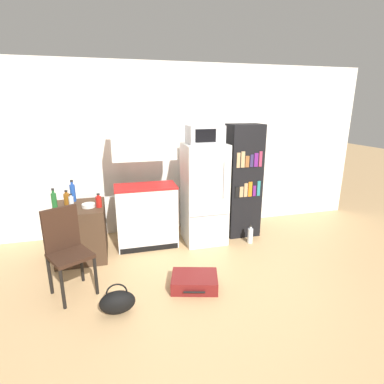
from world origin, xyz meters
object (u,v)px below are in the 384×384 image
at_px(side_table, 81,231).
at_px(bookshelf, 243,181).
at_px(bottle_clear_short, 71,201).
at_px(water_bottle_front, 250,235).
at_px(chair, 66,244).
at_px(handbag, 117,302).
at_px(bottle_green_tall, 54,201).
at_px(bowl, 89,205).
at_px(bottle_amber_beer, 67,199).
at_px(microwave, 205,134).
at_px(bottle_ketchup_red, 99,201).
at_px(suitcase_large_flat, 195,281).
at_px(kitchen_hutch, 146,191).
at_px(bottle_blue_soda, 73,192).
at_px(refrigerator, 204,194).

relative_size(side_table, bookshelf, 0.42).
bearing_deg(bottle_clear_short, water_bottle_front, -4.58).
distance_m(chair, handbag, 0.87).
distance_m(bottle_green_tall, bowl, 0.42).
height_order(side_table, bowl, bowl).
height_order(side_table, bottle_clear_short, bottle_clear_short).
height_order(side_table, bottle_green_tall, bottle_green_tall).
xyz_separation_m(bookshelf, bottle_amber_beer, (-2.60, -0.11, -0.06)).
height_order(microwave, chair, microwave).
xyz_separation_m(microwave, bottle_ketchup_red, (-1.51, -0.18, -0.82)).
bearing_deg(chair, bowl, 45.33).
bearing_deg(bowl, bottle_clear_short, 161.64).
height_order(microwave, bowl, microwave).
distance_m(side_table, bottle_ketchup_red, 0.54).
xyz_separation_m(bottle_ketchup_red, suitcase_large_flat, (1.04, -1.02, -0.74)).
relative_size(bottle_clear_short, suitcase_large_flat, 0.29).
height_order(kitchen_hutch, bottle_amber_beer, kitchen_hutch).
distance_m(side_table, bottle_green_tall, 0.57).
height_order(bottle_blue_soda, suitcase_large_flat, bottle_blue_soda).
bearing_deg(bowl, kitchen_hutch, 15.11).
distance_m(refrigerator, bookshelf, 0.69).
bearing_deg(handbag, bookshelf, 37.11).
relative_size(bottle_ketchup_red, chair, 0.19).
bearing_deg(chair, bottle_amber_beer, 65.56).
bearing_deg(suitcase_large_flat, bowl, 153.85).
distance_m(side_table, bowl, 0.43).
bearing_deg(chair, side_table, 56.20).
bearing_deg(kitchen_hutch, bottle_amber_beer, -176.10).
bearing_deg(handbag, refrigerator, 46.67).
height_order(microwave, bottle_ketchup_red, microwave).
bearing_deg(bookshelf, water_bottle_front, -91.12).
bearing_deg(handbag, bowl, 103.13).
distance_m(bookshelf, bottle_blue_soda, 2.54).
bearing_deg(bottle_green_tall, bookshelf, 5.43).
relative_size(bottle_ketchup_red, bottle_amber_beer, 0.87).
relative_size(side_table, bottle_blue_soda, 2.41).
height_order(bottle_blue_soda, chair, bottle_blue_soda).
xyz_separation_m(microwave, bottle_blue_soda, (-1.87, 0.18, -0.77)).
bearing_deg(bottle_amber_beer, chair, -85.48).
distance_m(microwave, bottle_green_tall, 2.21).
xyz_separation_m(side_table, kitchen_hutch, (0.92, 0.13, 0.48)).
xyz_separation_m(side_table, suitcase_large_flat, (1.31, -1.14, -0.29)).
distance_m(bottle_ketchup_red, bottle_amber_beer, 0.45).
distance_m(bookshelf, handbag, 2.65).
distance_m(bottle_ketchup_red, bottle_green_tall, 0.55).
distance_m(bowl, handbag, 1.46).
relative_size(refrigerator, bottle_green_tall, 5.22).
bearing_deg(bottle_blue_soda, microwave, -5.44).
distance_m(refrigerator, bottle_clear_short, 1.87).
bearing_deg(refrigerator, bottle_blue_soda, 174.60).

